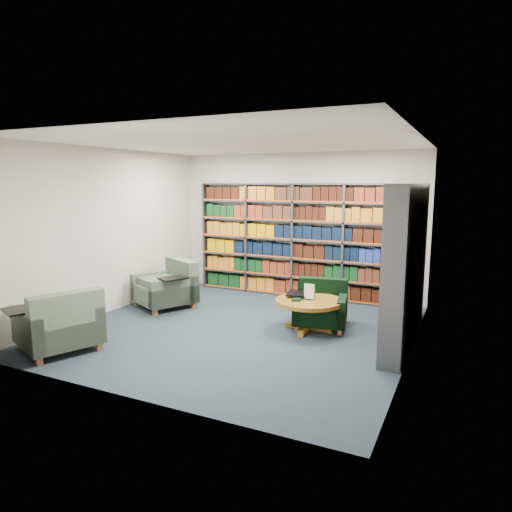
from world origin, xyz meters
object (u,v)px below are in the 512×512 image
at_px(chair_teal_left, 169,288).
at_px(chair_green_right, 321,307).
at_px(chair_teal_front, 61,326).
at_px(coffee_table, 309,306).

height_order(chair_teal_left, chair_green_right, chair_teal_left).
bearing_deg(chair_teal_front, chair_teal_left, 90.91).
bearing_deg(chair_teal_left, coffee_table, -4.69).
height_order(chair_green_right, chair_teal_front, chair_teal_front).
bearing_deg(chair_teal_left, chair_teal_front, -89.09).
distance_m(chair_teal_left, chair_teal_front, 2.47).
bearing_deg(chair_green_right, chair_teal_front, -137.44).
xyz_separation_m(chair_teal_left, chair_green_right, (2.83, 0.10, -0.05)).
xyz_separation_m(chair_teal_left, coffee_table, (2.74, -0.22, 0.05)).
distance_m(chair_teal_left, chair_green_right, 2.83).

